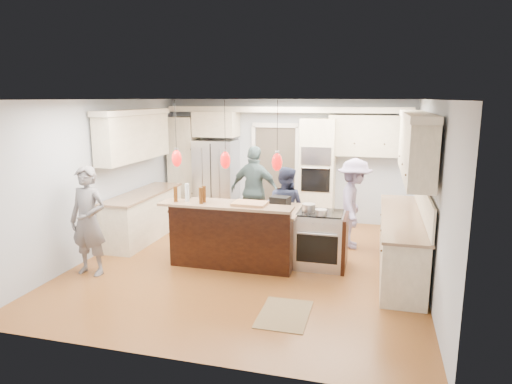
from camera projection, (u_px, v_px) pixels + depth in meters
ground_plane at (251, 263)px, 7.68m from camera, size 6.00×6.00×0.00m
room_shell at (250, 156)px, 7.31m from camera, size 5.54×6.04×2.72m
refrigerator at (216, 180)px, 10.39m from camera, size 0.90×0.70×1.80m
oven_column at (318, 173)px, 9.78m from camera, size 0.72×0.69×2.30m
back_upper_cabinets at (252, 146)px, 10.14m from camera, size 5.30×0.61×2.54m
right_counter_run at (406, 207)px, 7.13m from camera, size 0.64×3.10×2.51m
left_cabinets at (140, 186)px, 8.84m from camera, size 0.64×2.30×2.51m
kitchen_island at (238, 233)px, 7.71m from camera, size 2.10×1.46×1.12m
island_range at (321, 240)px, 7.43m from camera, size 0.82×0.71×0.92m
pendant_lights at (225, 160)px, 6.89m from camera, size 1.75×0.15×1.03m
person_bar_end at (88, 221)px, 7.05m from camera, size 0.65×0.45×1.72m
person_far_left at (285, 208)px, 8.27m from camera, size 0.86×0.74×1.52m
person_far_right at (255, 191)px, 9.10m from camera, size 1.12×0.64×1.80m
person_range_side at (354, 204)px, 8.34m from camera, size 0.64×1.09×1.66m
floor_rug at (284, 314)px, 5.84m from camera, size 0.63×0.91×0.01m
water_bottle at (187, 192)px, 7.19m from camera, size 0.07×0.07×0.28m
beer_bottle_a at (176, 194)px, 7.14m from camera, size 0.08×0.08×0.25m
beer_bottle_b at (201, 196)px, 7.02m from camera, size 0.07×0.07×0.26m
beer_bottle_c at (204, 194)px, 7.13m from camera, size 0.08×0.08×0.26m
drink_can at (201, 199)px, 7.10m from camera, size 0.08×0.08×0.11m
cutting_board at (250, 203)px, 6.98m from camera, size 0.52×0.38×0.04m
pot_large at (309, 208)px, 7.38m from camera, size 0.22×0.22×0.13m
pot_small at (321, 212)px, 7.15m from camera, size 0.19×0.19×0.09m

